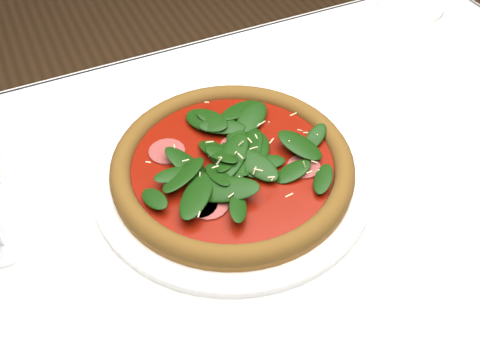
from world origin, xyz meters
name	(u,v)px	position (x,y,z in m)	size (l,w,h in m)	color
dining_table	(284,233)	(0.00, 0.00, 0.65)	(1.21, 0.81, 0.75)	silver
plate	(233,173)	(-0.06, 0.05, 0.76)	(0.40, 0.40, 0.02)	white
pizza	(232,162)	(-0.06, 0.05, 0.78)	(0.42, 0.42, 0.04)	#9C6A25
saucer_far	(410,5)	(0.46, 0.33, 0.76)	(0.13, 0.13, 0.01)	white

